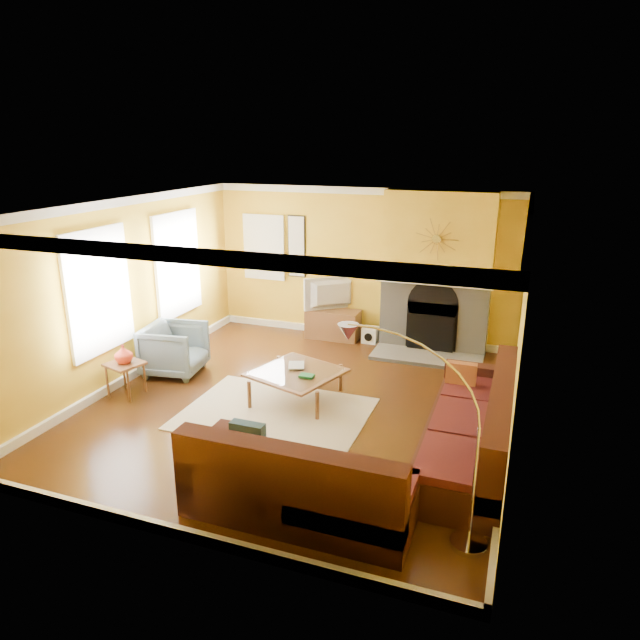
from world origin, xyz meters
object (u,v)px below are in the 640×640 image
at_px(coffee_table, 297,385).
at_px(armchair, 175,349).
at_px(side_table, 126,379).
at_px(arc_lamp, 415,439).
at_px(media_console, 333,324).
at_px(sectional_sofa, 373,419).

bearing_deg(coffee_table, armchair, 173.80).
distance_m(coffee_table, side_table, 2.42).
distance_m(side_table, arc_lamp, 4.72).
distance_m(coffee_table, arc_lamp, 3.17).
relative_size(coffee_table, armchair, 1.26).
bearing_deg(media_console, sectional_sofa, -64.80).
xyz_separation_m(sectional_sofa, side_table, (-3.69, 0.35, -0.20)).
relative_size(media_console, arc_lamp, 0.49).
height_order(media_console, arc_lamp, arc_lamp).
distance_m(media_console, side_table, 3.86).
bearing_deg(armchair, sectional_sofa, -118.87).
bearing_deg(side_table, coffee_table, 16.82).
bearing_deg(sectional_sofa, arc_lamp, -60.89).
height_order(coffee_table, arc_lamp, arc_lamp).
height_order(coffee_table, armchair, armchair).
xyz_separation_m(sectional_sofa, armchair, (-3.50, 1.28, -0.06)).
bearing_deg(side_table, arc_lamp, -19.91).
bearing_deg(armchair, side_table, 159.55).
xyz_separation_m(armchair, side_table, (-0.19, -0.93, -0.15)).
height_order(coffee_table, media_console, media_console).
height_order(coffee_table, side_table, side_table).
height_order(sectional_sofa, coffee_table, sectional_sofa).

